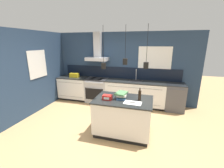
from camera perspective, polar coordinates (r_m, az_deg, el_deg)
name	(u,v)px	position (r m, az deg, el deg)	size (l,w,h in m)	color
ground_plane	(103,126)	(4.29, -3.64, -15.80)	(16.00, 16.00, 0.00)	tan
wall_back	(118,67)	(5.66, 2.43, 6.66)	(5.60, 2.27, 2.60)	navy
wall_left	(41,71)	(5.61, -25.52, 4.56)	(0.08, 3.80, 2.60)	navy
counter_run_left	(74,88)	(6.22, -14.15, -1.46)	(1.18, 0.64, 0.91)	black
counter_run_sink	(135,93)	(5.47, 8.66, -3.50)	(2.10, 0.64, 1.32)	black
oven_range	(97,90)	(5.80, -5.68, -2.34)	(0.81, 0.66, 0.91)	#B5B5BA
dishwasher	(175,97)	(5.48, 22.79, -4.59)	(0.61, 0.65, 0.91)	#4C4C51
kitchen_island	(123,116)	(3.82, 4.16, -12.04)	(1.39, 0.93, 0.91)	black
bottle_on_island	(140,95)	(3.57, 10.48, -4.22)	(0.07, 0.07, 0.30)	black
book_stack	(121,95)	(3.65, 3.61, -4.32)	(0.30, 0.37, 0.15)	#335684
red_supply_box	(107,97)	(3.58, -1.79, -5.11)	(0.22, 0.15, 0.11)	red
paper_pile	(133,103)	(3.43, 7.87, -7.12)	(0.41, 0.27, 0.01)	silver
yellow_toolbox	(74,75)	(6.07, -14.15, 3.30)	(0.34, 0.18, 0.19)	gold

